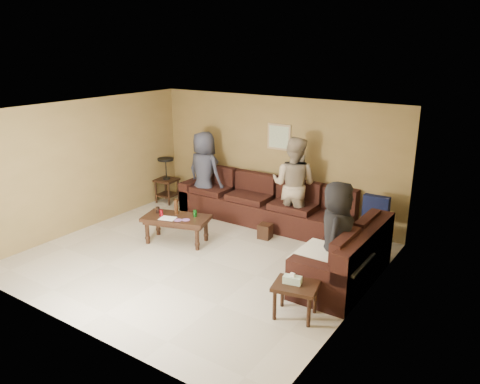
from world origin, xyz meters
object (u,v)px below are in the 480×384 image
Objects in this scene: waste_bin at (265,231)px; person_middle at (294,185)px; end_table_left at (167,179)px; sectional_sofa at (285,223)px; coffee_table at (176,221)px; person_left at (204,172)px; side_table_right at (295,289)px; person_right at (336,235)px.

waste_bin is 1.04m from person_middle.
sectional_sofa is at bearing -6.67° from end_table_left.
coffee_table is at bearing -43.42° from end_table_left.
person_left is (-0.60, 1.61, 0.45)m from coffee_table.
sectional_sofa reaches higher than waste_bin.
coffee_table is at bearing 42.90° from person_middle.
sectional_sofa is at bearing 26.47° from waste_bin.
waste_bin is (-1.67, 2.03, -0.27)m from side_table_right.
coffee_table is 0.75× the size of person_left.
side_table_right is 3.07m from person_middle.
end_table_left is at bearing 5.58° from person_left.
sectional_sofa is at bearing 121.38° from side_table_right.
coffee_table is (-1.59, -1.22, 0.09)m from sectional_sofa.
side_table_right is 2.38× the size of waste_bin.
person_right is at bearing 2.10° from coffee_table.
coffee_table is 1.78m from person_left.
sectional_sofa is 3.31m from end_table_left.
person_right is (3.02, 0.11, 0.39)m from coffee_table.
sectional_sofa is 2.29m from person_left.
side_table_right is at bearing 148.81° from person_left.
person_middle is (0.24, 0.63, 0.79)m from waste_bin.
person_left is at bearing 143.73° from side_table_right.
person_left is 2.10m from person_middle.
coffee_table is 3.09m from side_table_right.
side_table_right is (1.34, -2.20, 0.08)m from sectional_sofa.
end_table_left is 5.30m from side_table_right.
person_right is (0.09, 1.09, 0.40)m from side_table_right.
person_middle reaches higher than waste_bin.
person_right is at bearing 128.66° from person_middle.
end_table_left reaches higher than sectional_sofa.
person_right reaches higher than end_table_left.
end_table_left is 3.03m from waste_bin.
person_right is (1.53, -1.57, -0.11)m from person_middle.
coffee_table is 4.73× the size of waste_bin.
person_right is (1.43, -1.11, 0.49)m from sectional_sofa.
waste_bin is at bearing 168.33° from person_left.
sectional_sofa is 4.51× the size of end_table_left.
end_table_left is at bearing 169.44° from waste_bin.
person_right is at bearing -17.55° from end_table_left.
waste_bin is 2.08m from person_left.
end_table_left is at bearing 136.58° from coffee_table.
coffee_table is at bearing -140.01° from waste_bin.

